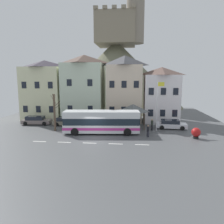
% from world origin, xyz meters
% --- Properties ---
extents(ground_plane, '(40.00, 60.00, 0.07)m').
position_xyz_m(ground_plane, '(0.00, -0.00, -0.03)').
color(ground_plane, '#4E5052').
extents(townhouse_00, '(6.85, 6.67, 10.56)m').
position_xyz_m(townhouse_00, '(-11.06, 12.31, 5.28)').
color(townhouse_00, beige).
rests_on(townhouse_00, ground_plane).
extents(townhouse_01, '(6.87, 7.00, 11.46)m').
position_xyz_m(townhouse_01, '(-3.83, 12.47, 5.73)').
color(townhouse_01, beige).
rests_on(townhouse_01, ground_plane).
extents(townhouse_02, '(5.83, 5.66, 11.22)m').
position_xyz_m(townhouse_02, '(3.41, 11.80, 5.61)').
color(townhouse_02, beige).
rests_on(townhouse_02, ground_plane).
extents(townhouse_03, '(5.67, 5.34, 9.23)m').
position_xyz_m(townhouse_03, '(9.61, 11.63, 4.61)').
color(townhouse_03, white).
rests_on(townhouse_03, ground_plane).
extents(hilltop_castle, '(35.55, 35.55, 26.71)m').
position_xyz_m(hilltop_castle, '(0.13, 32.89, 9.19)').
color(hilltop_castle, '#61624C').
rests_on(hilltop_castle, ground_plane).
extents(transit_bus, '(10.28, 3.45, 3.06)m').
position_xyz_m(transit_bus, '(0.73, 2.62, 1.55)').
color(transit_bus, silver).
rests_on(transit_bus, ground_plane).
extents(bus_shelter, '(3.60, 3.60, 3.55)m').
position_xyz_m(bus_shelter, '(4.91, 6.54, 2.95)').
color(bus_shelter, '#473D33').
rests_on(bus_shelter, ground_plane).
extents(parked_car_00, '(4.46, 2.24, 1.30)m').
position_xyz_m(parked_car_00, '(10.54, 6.35, 0.64)').
color(parked_car_00, silver).
rests_on(parked_car_00, ground_plane).
extents(parked_car_01, '(4.68, 2.15, 1.34)m').
position_xyz_m(parked_car_01, '(-10.62, 7.11, 0.66)').
color(parked_car_01, slate).
rests_on(parked_car_01, ground_plane).
extents(parked_car_02, '(4.56, 1.97, 1.31)m').
position_xyz_m(parked_car_02, '(-5.40, 6.84, 0.64)').
color(parked_car_02, slate).
rests_on(parked_car_02, ground_plane).
extents(pedestrian_00, '(0.31, 0.33, 1.57)m').
position_xyz_m(pedestrian_00, '(6.84, 1.39, 0.81)').
color(pedestrian_00, '#2D2D38').
rests_on(pedestrian_00, ground_plane).
extents(pedestrian_01, '(0.32, 0.34, 1.65)m').
position_xyz_m(pedestrian_01, '(7.63, 4.97, 0.91)').
color(pedestrian_01, black).
rests_on(pedestrian_01, ground_plane).
extents(public_bench, '(1.70, 0.48, 0.87)m').
position_xyz_m(public_bench, '(4.96, 8.64, 0.47)').
color(public_bench, brown).
rests_on(public_bench, ground_plane).
extents(flagpole, '(0.95, 0.10, 6.93)m').
position_xyz_m(flagpole, '(8.32, 4.82, 4.02)').
color(flagpole, silver).
rests_on(flagpole, ground_plane).
extents(harbour_buoy, '(1.12, 1.12, 1.37)m').
position_xyz_m(harbour_buoy, '(12.68, 1.24, 0.76)').
color(harbour_buoy, black).
rests_on(harbour_buoy, ground_plane).
extents(bare_tree_00, '(1.51, 1.17, 5.21)m').
position_xyz_m(bare_tree_00, '(-6.04, 3.31, 2.70)').
color(bare_tree_00, brown).
rests_on(bare_tree_00, ground_plane).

